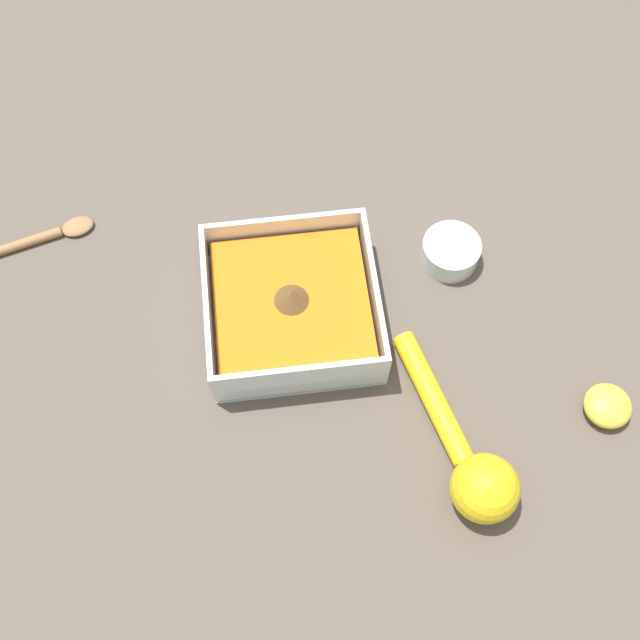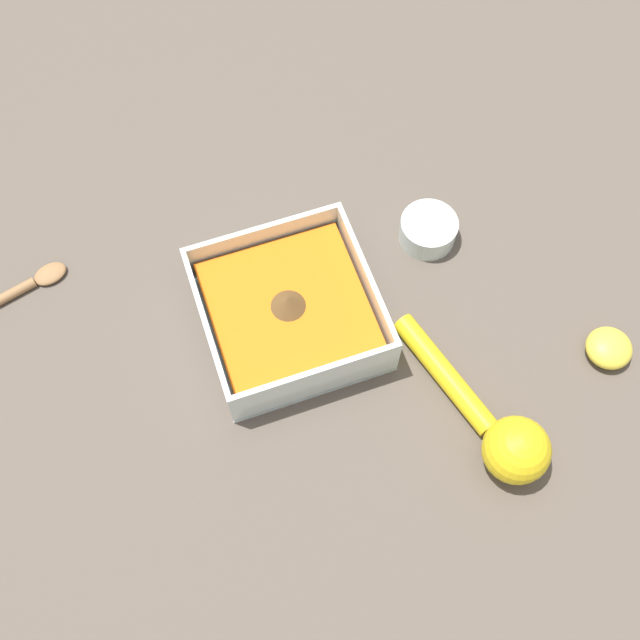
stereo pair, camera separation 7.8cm
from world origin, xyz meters
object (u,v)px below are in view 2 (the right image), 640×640
at_px(square_dish, 289,314).
at_px(lemon_squeezer, 500,433).
at_px(spice_bowl, 428,230).
at_px(lemon_half, 609,348).

xyz_separation_m(square_dish, lemon_squeezer, (-0.21, -0.17, 0.01)).
bearing_deg(lemon_squeezer, spice_bowl, 158.18).
bearing_deg(square_dish, spice_bowl, -73.94).
bearing_deg(lemon_half, spice_bowl, 32.12).
bearing_deg(square_dish, lemon_squeezer, -141.53).
distance_m(lemon_squeezer, lemon_half, 0.17).
distance_m(square_dish, lemon_half, 0.37).
bearing_deg(spice_bowl, lemon_squeezer, 173.25).
distance_m(spice_bowl, lemon_half, 0.25).
bearing_deg(lemon_squeezer, lemon_half, 92.88).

